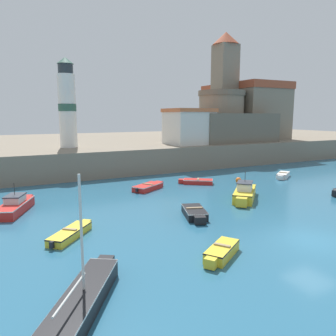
{
  "coord_description": "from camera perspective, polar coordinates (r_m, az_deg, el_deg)",
  "views": [
    {
      "loc": [
        -15.62,
        -12.3,
        7.17
      ],
      "look_at": [
        -1.1,
        16.26,
        2.0
      ],
      "focal_mm": 35.0,
      "sensor_mm": 36.0,
      "label": 1
    }
  ],
  "objects": [
    {
      "name": "mooring_buoy",
      "position": [
        35.8,
        12.16,
        -2.09
      ],
      "size": [
        0.62,
        0.62,
        0.62
      ],
      "primitive_type": "sphere",
      "color": "orange",
      "rests_on": "ground"
    },
    {
      "name": "dinghy_black_4",
      "position": [
        23.58,
        4.68,
        -7.75
      ],
      "size": [
        2.25,
        3.58,
        0.67
      ],
      "color": "black",
      "rests_on": "ground"
    },
    {
      "name": "harbor_shed_near_wharf",
      "position": [
        46.5,
        3.63,
        7.26
      ],
      "size": [
        6.01,
        5.79,
        4.98
      ],
      "color": "silver",
      "rests_on": "quay_seawall"
    },
    {
      "name": "lighthouse",
      "position": [
        43.56,
        -17.15,
        10.48
      ],
      "size": [
        2.2,
        2.2,
        11.09
      ],
      "color": "silver",
      "rests_on": "quay_seawall"
    },
    {
      "name": "dinghy_yellow_0",
      "position": [
        20.65,
        -16.58,
        -10.77
      ],
      "size": [
        3.19,
        3.5,
        0.55
      ],
      "color": "yellow",
      "rests_on": "ground"
    },
    {
      "name": "motorboat_red_2",
      "position": [
        27.18,
        -25.07,
        -5.95
      ],
      "size": [
        3.14,
        5.28,
        2.2
      ],
      "color": "red",
      "rests_on": "ground"
    },
    {
      "name": "quay_seawall",
      "position": [
        58.18,
        -11.27,
        3.46
      ],
      "size": [
        120.0,
        40.0,
        3.12
      ],
      "primitive_type": "cube",
      "color": "gray",
      "rests_on": "ground"
    },
    {
      "name": "dinghy_white_5",
      "position": [
        40.32,
        19.38,
        -1.17
      ],
      "size": [
        3.38,
        2.72,
        0.63
      ],
      "color": "white",
      "rests_on": "ground"
    },
    {
      "name": "ground_plane",
      "position": [
        21.14,
        23.79,
        -11.48
      ],
      "size": [
        200.0,
        200.0,
        0.0
      ],
      "primitive_type": "plane",
      "color": "#28607F"
    },
    {
      "name": "dinghy_yellow_1",
      "position": [
        17.43,
        9.26,
        -14.14
      ],
      "size": [
        3.02,
        2.38,
        0.65
      ],
      "color": "yellow",
      "rests_on": "ground"
    },
    {
      "name": "motorboat_yellow_7",
      "position": [
        29.0,
        13.2,
        -4.23
      ],
      "size": [
        4.8,
        4.8,
        2.45
      ],
      "color": "yellow",
      "rests_on": "ground"
    },
    {
      "name": "church",
      "position": [
        61.04,
        12.67,
        10.27
      ],
      "size": [
        12.76,
        15.03,
        17.34
      ],
      "color": "gray",
      "rests_on": "quay_seawall"
    },
    {
      "name": "dinghy_red_3",
      "position": [
        34.76,
        5.06,
        -2.32
      ],
      "size": [
        3.49,
        2.88,
        0.57
      ],
      "color": "red",
      "rests_on": "ground"
    },
    {
      "name": "fortress",
      "position": [
        53.73,
        9.2,
        7.74
      ],
      "size": [
        12.76,
        12.76,
        7.88
      ],
      "color": "#685E4F",
      "rests_on": "quay_seawall"
    },
    {
      "name": "dinghy_red_8",
      "position": [
        32.03,
        -3.43,
        -3.25
      ],
      "size": [
        3.91,
        3.0,
        0.61
      ],
      "color": "red",
      "rests_on": "ground"
    },
    {
      "name": "sailboat_black_6",
      "position": [
        13.33,
        -14.9,
        -21.61
      ],
      "size": [
        4.44,
        6.23,
        5.12
      ],
      "color": "black",
      "rests_on": "ground"
    }
  ]
}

